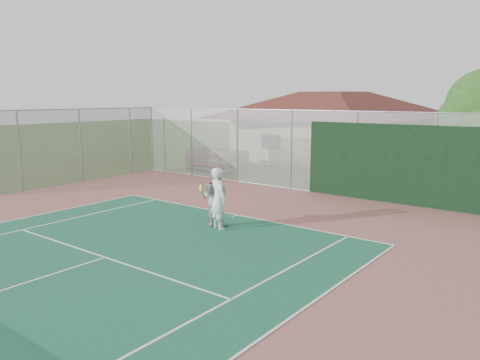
# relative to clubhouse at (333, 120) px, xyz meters

# --- Properties ---
(back_fence) EXTENTS (20.08, 0.11, 3.53)m
(back_fence) POSITION_rel_clubhouse_xyz_m (5.77, -9.30, -0.98)
(back_fence) COLOR gray
(back_fence) RESTS_ON ground
(side_fence_left) EXTENTS (0.08, 9.00, 3.50)m
(side_fence_left) POSITION_rel_clubhouse_xyz_m (-6.34, -13.78, -0.90)
(side_fence_left) COLOR gray
(side_fence_left) RESTS_ON ground
(clubhouse) EXTENTS (12.89, 9.35, 5.21)m
(clubhouse) POSITION_rel_clubhouse_xyz_m (0.00, 0.00, 0.00)
(clubhouse) COLOR tan
(clubhouse) RESTS_ON ground
(bleachers) EXTENTS (3.19, 2.03, 1.17)m
(bleachers) POSITION_rel_clubhouse_xyz_m (-3.59, -7.04, -2.03)
(bleachers) COLOR #9D2E24
(bleachers) RESTS_ON ground
(player_white_front) EXTENTS (1.03, 0.76, 1.92)m
(player_white_front) POSITION_rel_clubhouse_xyz_m (4.23, -16.09, -1.68)
(player_white_front) COLOR white
(player_white_front) RESTS_ON ground
(player_grey_back) EXTENTS (1.09, 0.99, 1.84)m
(player_grey_back) POSITION_rel_clubhouse_xyz_m (3.90, -15.85, -1.72)
(player_grey_back) COLOR #9C9EA1
(player_grey_back) RESTS_ON ground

